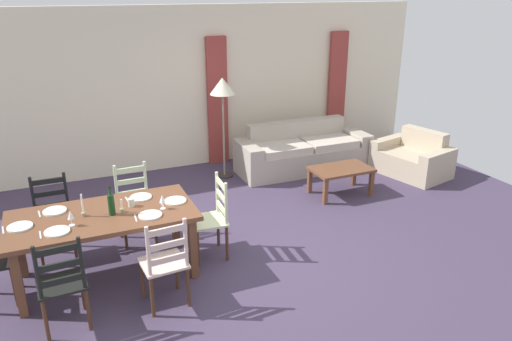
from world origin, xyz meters
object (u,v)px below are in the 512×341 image
wine_glass_near_right (162,199)px  couch (302,152)px  wine_glass_near_left (71,215)px  dining_chair_near_right (165,263)px  dining_chair_near_left (62,284)px  standing_lamp (223,92)px  dining_table (103,221)px  dining_chair_head_east (212,218)px  armchair_upholstered (414,159)px  wine_bottle (111,204)px  coffee_table (341,172)px  dining_chair_far_left (53,217)px  dining_chair_far_right (135,204)px  coffee_cup_primary (131,202)px

wine_glass_near_right → couch: bearing=37.8°
wine_glass_near_left → dining_chair_near_right: bearing=-38.3°
dining_chair_near_left → standing_lamp: bearing=49.1°
dining_table → dining_chair_near_left: bearing=-122.3°
dining_chair_near_left → dining_chair_head_east: same height
dining_chair_near_right → armchair_upholstered: 5.09m
dining_chair_near_right → wine_bottle: size_ratio=3.04×
dining_chair_near_left → coffee_table: size_ratio=1.07×
dining_table → standing_lamp: bearing=46.8°
wine_bottle → dining_chair_near_right: bearing=-62.7°
dining_chair_far_left → wine_glass_near_right: dining_chair_far_left is taller
standing_lamp → wine_glass_near_left: bearing=-135.1°
wine_bottle → wine_glass_near_left: bearing=-166.4°
dining_chair_far_right → dining_chair_far_left: bearing=-179.6°
wine_bottle → wine_glass_near_left: size_ratio=1.96×
couch → wine_glass_near_left: bearing=-149.1°
armchair_upholstered → wine_bottle: bearing=-166.1°
dining_chair_far_right → wine_glass_near_left: size_ratio=5.96×
dining_chair_near_right → wine_bottle: (-0.36, 0.71, 0.39)m
dining_chair_far_left → dining_chair_far_right: 0.93m
dining_chair_far_left → wine_glass_near_right: size_ratio=5.96×
dining_chair_far_right → coffee_cup_primary: bearing=-101.3°
wine_bottle → coffee_cup_primary: wine_bottle is taller
dining_chair_head_east → couch: (2.34, 2.16, -0.19)m
dining_chair_near_right → dining_chair_head_east: (0.73, 0.75, 0.00)m
wine_glass_near_left → dining_chair_head_east: bearing=5.5°
dining_table → dining_chair_near_right: (0.46, -0.76, -0.19)m
dining_chair_near_right → dining_chair_head_east: same height
wine_glass_near_right → armchair_upholstered: bearing=16.2°
dining_chair_near_right → dining_chair_far_right: same height
couch → dining_table: bearing=-148.8°
dining_chair_near_left → wine_glass_near_right: dining_chair_near_left is taller
dining_chair_near_right → couch: (3.08, 2.91, -0.19)m
coffee_table → dining_chair_far_right: bearing=-176.5°
wine_glass_near_right → armchair_upholstered: 4.77m
wine_glass_near_left → armchair_upholstered: size_ratio=0.12×
dining_table → dining_chair_far_left: dining_chair_far_left is taller
dining_chair_head_east → coffee_cup_primary: (-0.88, 0.08, 0.32)m
dining_chair_near_right → wine_bottle: wine_bottle is taller
dining_chair_far_right → wine_glass_near_left: dining_chair_far_right is taller
dining_chair_near_left → coffee_table: 4.35m
wine_glass_near_left → couch: wine_glass_near_left is taller
dining_chair_near_left → wine_glass_near_left: bearing=74.6°
wine_glass_near_left → coffee_cup_primary: bearing=19.9°
wine_glass_near_left → dining_chair_far_left: bearing=101.1°
armchair_upholstered → coffee_cup_primary: bearing=-166.9°
dining_chair_head_east → armchair_upholstered: bearing=16.9°
dining_chair_near_right → coffee_table: dining_chair_near_right is taller
dining_chair_head_east → wine_glass_near_right: bearing=-168.7°
wine_glass_near_right → dining_chair_near_right: bearing=-103.2°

